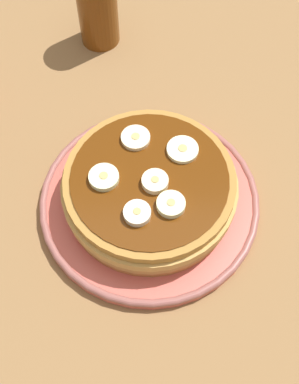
# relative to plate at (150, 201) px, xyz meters

# --- Properties ---
(ground_plane) EXTENTS (1.40, 1.40, 0.03)m
(ground_plane) POSITION_rel_plate_xyz_m (0.00, 0.00, -0.02)
(ground_plane) COLOR olive
(plate) EXTENTS (0.26, 0.26, 0.02)m
(plate) POSITION_rel_plate_xyz_m (0.00, 0.00, 0.00)
(plate) COLOR #CC594C
(plate) RESTS_ON ground_plane
(pancake_stack) EXTENTS (0.20, 0.20, 0.05)m
(pancake_stack) POSITION_rel_plate_xyz_m (-0.00, -0.00, 0.03)
(pancake_stack) COLOR #AC6834
(pancake_stack) RESTS_ON plate
(banana_slice_0) EXTENTS (0.03, 0.03, 0.01)m
(banana_slice_0) POSITION_rel_plate_xyz_m (0.01, -0.01, 0.06)
(banana_slice_0) COLOR #F8E3B4
(banana_slice_0) RESTS_ON pancake_stack
(banana_slice_1) EXTENTS (0.03, 0.03, 0.01)m
(banana_slice_1) POSITION_rel_plate_xyz_m (-0.05, -0.00, 0.06)
(banana_slice_1) COLOR #EBF4B9
(banana_slice_1) RESTS_ON pancake_stack
(banana_slice_2) EXTENTS (0.03, 0.03, 0.01)m
(banana_slice_2) POSITION_rel_plate_xyz_m (-0.01, -0.04, 0.06)
(banana_slice_2) COLOR #F0E3C5
(banana_slice_2) RESTS_ON pancake_stack
(banana_slice_3) EXTENTS (0.03, 0.03, 0.01)m
(banana_slice_3) POSITION_rel_plate_xyz_m (0.02, -0.04, 0.06)
(banana_slice_3) COLOR #EBEFB7
(banana_slice_3) RESTS_ON pancake_stack
(banana_slice_4) EXTENTS (0.04, 0.04, 0.01)m
(banana_slice_4) POSITION_rel_plate_xyz_m (0.04, 0.03, 0.05)
(banana_slice_4) COLOR #F6EEB9
(banana_slice_4) RESTS_ON pancake_stack
(banana_slice_5) EXTENTS (0.03, 0.03, 0.01)m
(banana_slice_5) POSITION_rel_plate_xyz_m (-0.01, 0.05, 0.05)
(banana_slice_5) COLOR #FCE7B5
(banana_slice_5) RESTS_ON pancake_stack
(syrup_bottle) EXTENTS (0.05, 0.05, 0.15)m
(syrup_bottle) POSITION_rel_plate_xyz_m (-0.06, 0.27, 0.06)
(syrup_bottle) COLOR brown
(syrup_bottle) RESTS_ON ground_plane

